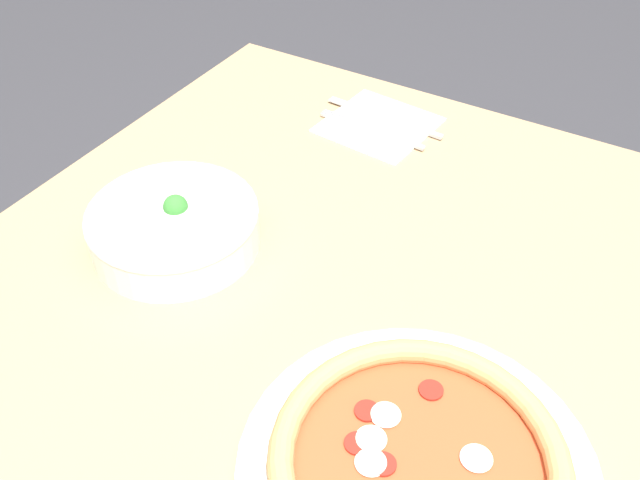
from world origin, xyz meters
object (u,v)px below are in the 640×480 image
Objects in this scene: bowl at (174,225)px; knife at (389,119)px; pizza at (418,463)px; fork at (373,130)px.

bowl reaches higher than knife.
pizza is at bearing -109.17° from bowl.
fork is 0.89× the size of knife.
pizza is 0.63m from knife.
fork is (0.51, 0.31, -0.01)m from pizza.
knife is at bearing -14.59° from bowl.
bowl is at bearing 78.99° from knife.
knife is at bearing -95.69° from fork.
pizza is 1.58× the size of bowl.
fork is at bearing -15.21° from bowl.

